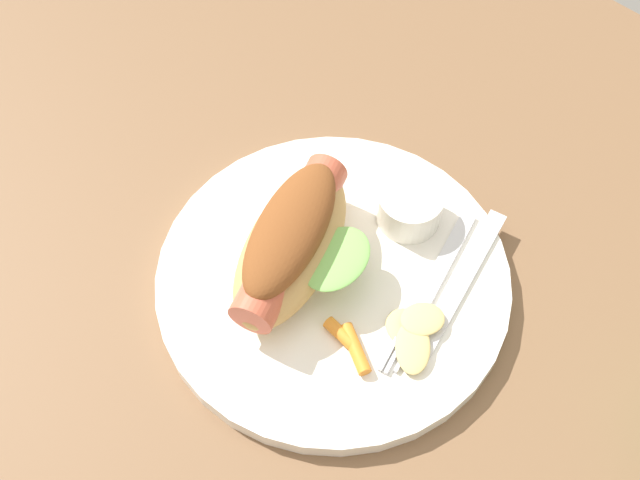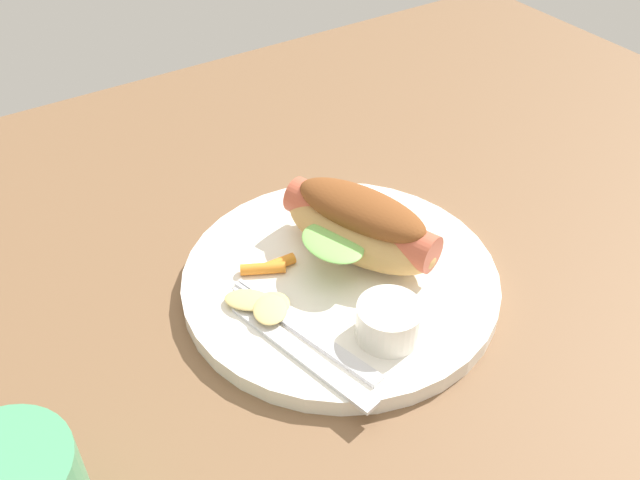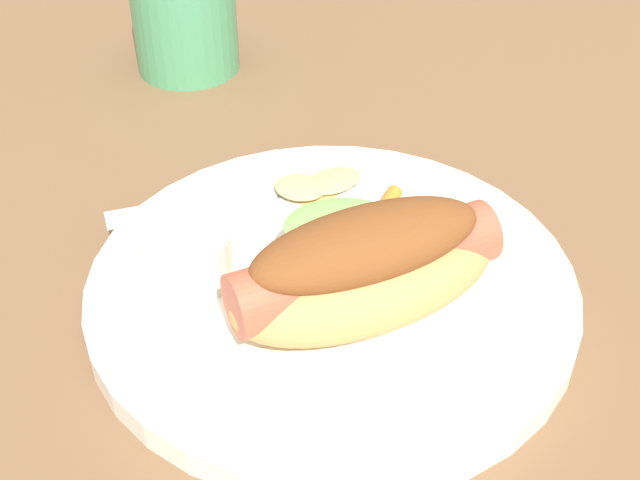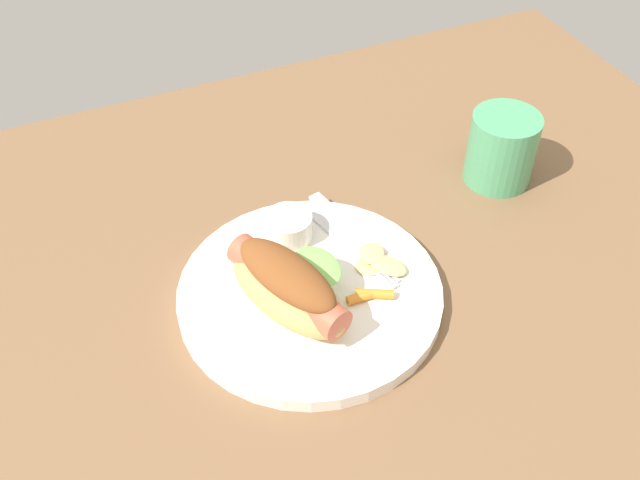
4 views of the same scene
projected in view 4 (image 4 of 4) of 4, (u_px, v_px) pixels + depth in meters
The scene contains 9 objects.
ground_plane at pixel (306, 318), 75.46cm from camera, with size 120.00×90.00×1.80cm, color brown.
plate at pixel (310, 294), 75.51cm from camera, with size 27.15×27.15×1.60cm, color white.
hot_dog at pixel (287, 284), 71.21cm from camera, with size 11.80×16.03×6.30cm.
sauce_ramekin at pixel (289, 227), 79.30cm from camera, with size 5.09×5.09×3.00cm, color white.
fork at pixel (347, 243), 79.37cm from camera, with size 5.09×15.23×0.40cm.
knife at pixel (352, 230), 80.89cm from camera, with size 14.51×1.40×0.36cm, color silver.
chips_pile at pixel (377, 262), 76.89cm from camera, with size 5.33×6.62×1.21cm.
carrot_garnish at pixel (369, 295), 73.66cm from camera, with size 4.89×2.63×0.98cm.
drinking_cup at pixel (502, 149), 87.11cm from camera, with size 8.11×8.11×8.80cm, color #4C9E6B.
Camera 4 is at (-18.01, -44.91, 57.56)cm, focal length 41.30 mm.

